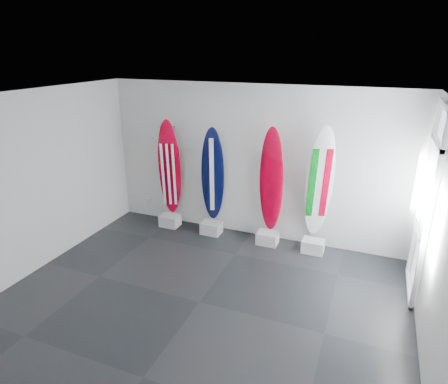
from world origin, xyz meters
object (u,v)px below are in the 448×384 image
at_px(surfboard_italy, 319,184).
at_px(surfboard_navy, 213,175).
at_px(surfboard_usa, 170,168).
at_px(surfboard_swiss, 271,181).

bearing_deg(surfboard_italy, surfboard_navy, 160.13).
distance_m(surfboard_navy, surfboard_italy, 2.08).
distance_m(surfboard_usa, surfboard_navy, 0.97).
bearing_deg(surfboard_swiss, surfboard_italy, 4.27).
bearing_deg(surfboard_navy, surfboard_italy, -21.22).
relative_size(surfboard_navy, surfboard_italy, 0.91).
bearing_deg(surfboard_navy, surfboard_usa, 158.78).
height_order(surfboard_swiss, surfboard_italy, surfboard_italy).
relative_size(surfboard_usa, surfboard_italy, 0.94).
xyz_separation_m(surfboard_navy, surfboard_swiss, (1.19, 0.00, 0.04)).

